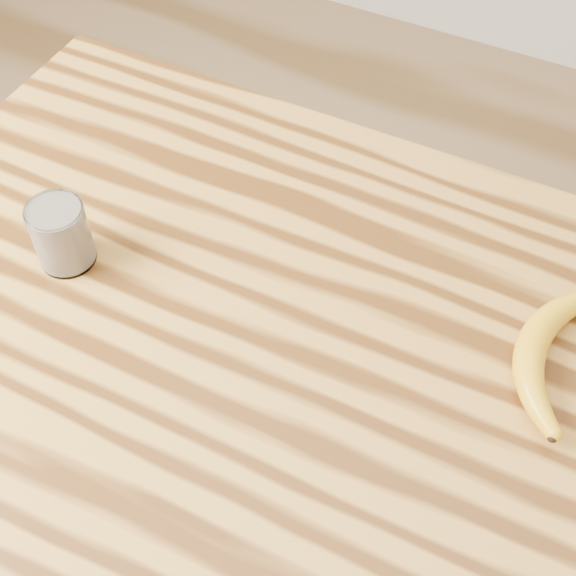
% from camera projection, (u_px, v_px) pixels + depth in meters
% --- Properties ---
extents(room, '(4.04, 4.04, 2.70)m').
position_uv_depth(room, '(299.00, 7.00, 0.59)').
color(room, olive).
rests_on(room, ground).
extents(table, '(1.20, 0.80, 0.90)m').
position_uv_depth(table, '(294.00, 403.00, 1.05)').
color(table, '#B77F34').
rests_on(table, ground).
extents(smoothie_glass, '(0.07, 0.07, 0.09)m').
position_uv_depth(smoothie_glass, '(61.00, 234.00, 0.99)').
color(smoothie_glass, white).
rests_on(smoothie_glass, table).
extents(banana, '(0.11, 0.31, 0.04)m').
position_uv_depth(banana, '(532.00, 343.00, 0.93)').
color(banana, gold).
rests_on(banana, table).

